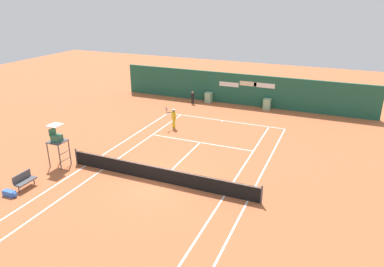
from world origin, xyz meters
TOP-DOWN VIEW (x-y plane):
  - ground_plane at (-0.00, 0.58)m, footprint 80.00×80.00m
  - tennis_net at (0.00, 0.00)m, footprint 12.10×0.10m
  - sponsor_back_wall at (-0.00, 16.97)m, footprint 25.00×1.02m
  - umpire_chair at (-6.82, -0.59)m, footprint 1.00×1.00m
  - player_bench at (-6.66, -3.59)m, footprint 0.54×1.24m
  - equipment_bag at (-6.66, -4.60)m, footprint 0.87×0.32m
  - player_on_baseline at (-3.14, 8.40)m, footprint 0.83×0.63m
  - ball_kid_left_post at (-4.41, 15.36)m, footprint 0.41×0.19m
  - tennis_ball_near_service_line at (2.23, 8.38)m, footprint 0.07×0.07m

SIDE VIEW (x-z plane):
  - ground_plane at x=0.00m, z-range 0.00..0.01m
  - tennis_ball_near_service_line at x=2.23m, z-range 0.00..0.07m
  - equipment_bag at x=-6.66m, z-range 0.00..0.32m
  - player_bench at x=-6.66m, z-range 0.07..0.95m
  - tennis_net at x=0.00m, z-range -0.02..1.05m
  - ball_kid_left_post at x=-4.41m, z-range 0.09..1.33m
  - player_on_baseline at x=-3.14m, z-range 0.05..1.87m
  - sponsor_back_wall at x=0.00m, z-range -0.05..3.00m
  - umpire_chair at x=-6.82m, z-range 0.41..3.18m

